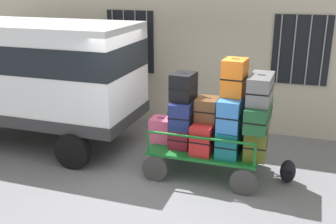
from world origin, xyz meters
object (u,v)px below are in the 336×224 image
at_px(suitcase_midright_middle, 232,111).
at_px(suitcase_left_bottom, 161,129).
at_px(suitcase_midleft_top, 183,87).
at_px(suitcase_right_middle, 259,114).
at_px(suitcase_midright_top, 235,77).
at_px(suitcase_right_bottom, 256,141).
at_px(van, 34,70).
at_px(suitcase_right_top, 261,89).
at_px(suitcase_midleft_middle, 183,112).
at_px(backpack, 288,172).
at_px(suitcase_midleft_bottom, 183,135).
at_px(suitcase_center_bottom, 207,133).
at_px(luggage_cart, 206,152).
at_px(suitcase_midright_bottom, 231,138).
at_px(suitcase_center_middle, 207,109).

bearing_deg(suitcase_midright_middle, suitcase_left_bottom, 177.74).
bearing_deg(suitcase_midleft_top, suitcase_right_middle, 1.58).
height_order(suitcase_midright_top, suitcase_right_bottom, suitcase_midright_top).
height_order(van, suitcase_right_top, van).
relative_size(suitcase_midleft_middle, backpack, 1.89).
relative_size(suitcase_midleft_bottom, suitcase_midleft_middle, 0.80).
xyz_separation_m(suitcase_midleft_middle, suitcase_right_bottom, (1.34, -0.03, -0.37)).
relative_size(suitcase_midleft_bottom, suitcase_right_top, 0.80).
distance_m(van, suitcase_right_bottom, 4.86).
bearing_deg(suitcase_right_top, suitcase_midleft_middle, -178.60).
xyz_separation_m(suitcase_center_bottom, suitcase_right_bottom, (0.90, -0.06, -0.01)).
bearing_deg(suitcase_midright_top, suitcase_center_bottom, 179.08).
bearing_deg(backpack, suitcase_midleft_bottom, -177.75).
height_order(suitcase_midright_middle, suitcase_right_middle, suitcase_midright_middle).
xyz_separation_m(luggage_cart, suitcase_midright_middle, (0.45, -0.02, 0.85)).
xyz_separation_m(suitcase_left_bottom, suitcase_right_middle, (1.79, -0.02, 0.50)).
bearing_deg(suitcase_midright_top, suitcase_midright_bottom, 90.00).
height_order(suitcase_right_bottom, backpack, suitcase_right_bottom).
relative_size(suitcase_midright_bottom, suitcase_right_middle, 0.99).
height_order(luggage_cart, suitcase_midright_middle, suitcase_midright_middle).
height_order(suitcase_center_bottom, suitcase_right_middle, suitcase_right_middle).
xyz_separation_m(suitcase_midleft_top, suitcase_midright_top, (0.90, 0.03, 0.23)).
distance_m(suitcase_midleft_bottom, suitcase_midleft_top, 0.93).
distance_m(luggage_cart, suitcase_midright_middle, 0.96).
relative_size(suitcase_midleft_top, suitcase_right_top, 0.63).
xyz_separation_m(luggage_cart, suitcase_right_bottom, (0.90, -0.04, 0.36)).
bearing_deg(suitcase_right_middle, suitcase_left_bottom, 179.43).
distance_m(suitcase_midleft_middle, suitcase_right_middle, 1.35).
height_order(van, suitcase_left_bottom, van).
height_order(luggage_cart, suitcase_midright_top, suitcase_midright_top).
bearing_deg(suitcase_right_middle, suitcase_right_top, 90.00).
relative_size(suitcase_right_middle, backpack, 2.44).
relative_size(suitcase_midright_bottom, backpack, 2.42).
distance_m(suitcase_center_bottom, suitcase_midright_bottom, 0.45).
distance_m(luggage_cart, suitcase_right_bottom, 0.97).
height_order(suitcase_midright_top, suitcase_right_middle, suitcase_midright_top).
relative_size(suitcase_midleft_middle, suitcase_midright_middle, 0.91).
xyz_separation_m(suitcase_midright_middle, suitcase_right_top, (0.45, 0.05, 0.43)).
bearing_deg(suitcase_midright_top, suitcase_center_middle, -176.26).
xyz_separation_m(suitcase_midleft_top, suitcase_right_bottom, (1.34, -0.02, -0.86)).
relative_size(suitcase_midright_top, suitcase_right_bottom, 0.81).
distance_m(suitcase_midleft_bottom, suitcase_midright_bottom, 0.90).
bearing_deg(suitcase_right_middle, suitcase_midleft_top, -178.42).
distance_m(suitcase_midleft_top, suitcase_midright_top, 0.92).
bearing_deg(suitcase_right_bottom, suitcase_right_middle, 90.00).
bearing_deg(suitcase_left_bottom, suitcase_midleft_bottom, -6.04).
distance_m(suitcase_midright_bottom, suitcase_midright_top, 1.11).
bearing_deg(suitcase_left_bottom, suitcase_midright_middle, -2.26).
height_order(suitcase_midleft_middle, suitcase_right_top, suitcase_right_top).
bearing_deg(suitcase_midleft_top, van, 173.90).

